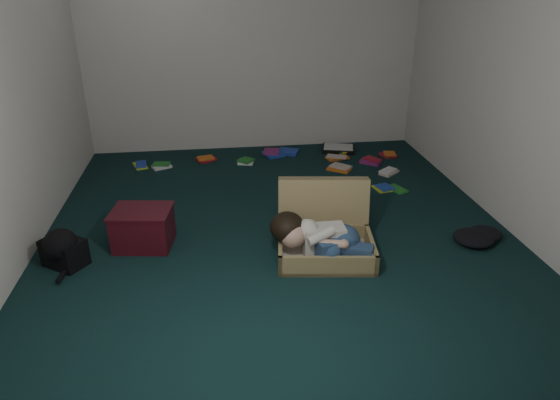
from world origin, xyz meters
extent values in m
plane|color=black|center=(0.00, 0.00, 0.00)|extent=(4.50, 4.50, 0.00)
plane|color=white|center=(0.00, 2.25, 1.30)|extent=(4.50, 0.00, 4.50)
plane|color=white|center=(0.00, -2.25, 1.30)|extent=(4.50, 0.00, 4.50)
plane|color=white|center=(-2.00, 0.00, 1.30)|extent=(0.00, 4.50, 4.50)
plane|color=white|center=(2.00, 0.00, 1.30)|extent=(0.00, 4.50, 4.50)
cube|color=#958152|center=(0.31, -0.54, 0.09)|extent=(0.81, 0.63, 0.17)
cube|color=beige|center=(0.31, -0.54, 0.04)|extent=(0.74, 0.55, 0.02)
cube|color=#958152|center=(0.36, -0.20, 0.27)|extent=(0.77, 0.33, 0.55)
cube|color=beige|center=(0.29, -0.56, 0.18)|extent=(0.32, 0.18, 0.23)
sphere|color=tan|center=(0.04, -0.56, 0.24)|extent=(0.20, 0.20, 0.20)
ellipsoid|color=black|center=(0.01, -0.50, 0.28)|extent=(0.27, 0.28, 0.23)
ellipsoid|color=navy|center=(0.44, -0.57, 0.18)|extent=(0.24, 0.28, 0.23)
cube|color=navy|center=(0.34, -0.68, 0.17)|extent=(0.30, 0.20, 0.15)
cube|color=navy|center=(0.50, -0.71, 0.14)|extent=(0.29, 0.23, 0.12)
sphere|color=white|center=(0.61, -0.69, 0.12)|extent=(0.12, 0.12, 0.12)
sphere|color=white|center=(0.60, -0.76, 0.11)|extent=(0.11, 0.11, 0.11)
cylinder|color=tan|center=(0.32, -0.71, 0.23)|extent=(0.20, 0.09, 0.07)
cube|color=#400D16|center=(-1.13, -0.14, 0.15)|extent=(0.50, 0.41, 0.30)
cube|color=#400D16|center=(-1.13, -0.14, 0.31)|extent=(0.52, 0.44, 0.02)
cube|color=black|center=(1.02, 1.95, 0.02)|extent=(0.46, 0.39, 0.05)
cube|color=white|center=(1.02, 1.95, 0.05)|extent=(0.41, 0.34, 0.01)
cube|color=#C4E127|center=(-1.39, 1.73, 0.01)|extent=(0.21, 0.16, 0.02)
cube|color=#AD172A|center=(-0.63, 1.82, 0.01)|extent=(0.26, 0.25, 0.02)
cube|color=white|center=(-0.16, 1.67, 0.01)|extent=(0.21, 0.24, 0.02)
cube|color=#2042B1|center=(0.38, 1.95, 0.01)|extent=(0.22, 0.25, 0.02)
cube|color=orange|center=(0.94, 1.67, 0.01)|extent=(0.26, 0.24, 0.02)
cube|color=#227C28|center=(1.07, 1.88, 0.01)|extent=(0.22, 0.17, 0.02)
cube|color=#88226B|center=(1.29, 1.47, 0.01)|extent=(0.26, 0.26, 0.02)
cube|color=beige|center=(1.40, 1.13, 0.01)|extent=(0.19, 0.24, 0.02)
cube|color=#C4E127|center=(1.19, 0.72, 0.01)|extent=(0.23, 0.26, 0.02)
cube|color=#AD172A|center=(1.58, 1.67, 0.01)|extent=(0.26, 0.23, 0.02)
cube|color=white|center=(-1.13, 1.64, 0.01)|extent=(0.23, 0.19, 0.02)
cube|color=#2042B1|center=(0.19, 1.90, 0.01)|extent=(0.26, 0.26, 0.02)
cube|color=orange|center=(0.88, 1.31, 0.01)|extent=(0.18, 0.22, 0.02)
cube|color=#227C28|center=(1.33, 0.68, 0.01)|extent=(0.24, 0.26, 0.02)
camera|label=1|loc=(-0.50, -3.85, 2.09)|focal=32.00mm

